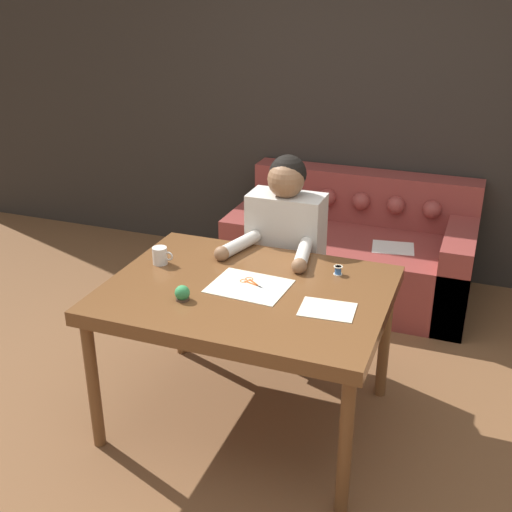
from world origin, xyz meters
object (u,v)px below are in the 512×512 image
Objects in this scene: person at (285,259)px; dining_table at (247,301)px; pin_cushion at (182,293)px; mug at (160,256)px; couch at (353,252)px; thread_spool at (338,270)px; scissors at (254,284)px.

dining_table is at bearing -88.00° from person.
mug is at bearing 131.75° from pin_cushion.
couch is 36.64× the size of thread_spool.
person reaches higher than dining_table.
mug is at bearing -167.58° from thread_spool.
dining_table is 18.70× the size of pin_cushion.
mug reaches higher than dining_table.
person reaches higher than couch.
person is 0.55m from thread_spool.
mug reaches higher than couch.
mug is 0.43m from pin_cushion.
pin_cushion is (0.29, -0.32, -0.01)m from mug.
pin_cushion reaches higher than scissors.
couch reaches higher than scissors.
scissors is at bearing 62.25° from dining_table.
person is at bearing 76.59° from pin_cushion.
scissors is at bearing -85.83° from person.
mug is (-0.49, -0.55, 0.17)m from person.
person is at bearing 48.18° from mug.
scissors is 3.33× the size of pin_cushion.
dining_table is 0.54m from mug.
mug is 1.58× the size of pin_cushion.
couch reaches higher than dining_table.
person is (-0.19, -1.00, 0.34)m from couch.
pin_cushion is (-0.21, -0.87, 0.16)m from person.
couch is 23.06× the size of pin_cushion.
couch is at bearing 66.22° from mug.
couch is 1.68m from scissors.
pin_cushion is at bearing -48.25° from mug.
dining_table is at bearing 43.66° from pin_cushion.
mug is at bearing -131.82° from person.
thread_spool is 0.79m from pin_cushion.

